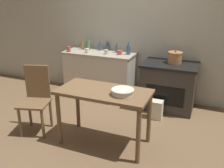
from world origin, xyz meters
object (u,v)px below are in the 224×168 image
bottle_left (100,47)px  bottle_center (117,49)px  work_table (104,99)px  bottle_center_left (108,47)px  bottle_far_left (82,45)px  cup_right (69,49)px  mixing_bowl_large (123,92)px  stock_pot (175,57)px  cup_end_right (87,51)px  flour_sack (156,109)px  cup_mid_right (120,52)px  bottle_mid_left (128,50)px  cup_far_right (106,52)px  stove (169,86)px  bottle_center_right (88,45)px  chair (36,97)px

bottle_left → bottle_center: 0.37m
work_table → bottle_center_left: (-0.70, 1.71, 0.30)m
work_table → bottle_far_left: 1.99m
bottle_left → cup_right: bottle_left is taller
mixing_bowl_large → stock_pot: bearing=76.8°
bottle_center → cup_end_right: 0.55m
flour_sack → cup_mid_right: cup_mid_right is taller
bottle_center_left → cup_mid_right: (0.36, -0.28, -0.02)m
mixing_bowl_large → bottle_mid_left: 1.63m
bottle_center_left → cup_end_right: 0.46m
work_table → mixing_bowl_large: mixing_bowl_large is taller
bottle_center_left → cup_far_right: (0.13, -0.34, -0.02)m
stove → bottle_center_right: 1.74m
stove → flour_sack: stove is taller
work_table → cup_far_right: bearing=112.7°
stock_pot → bottle_center: size_ratio=1.38×
bottle_left → bottle_mid_left: bearing=-10.3°
work_table → cup_end_right: (-0.93, 1.31, 0.28)m
chair → mixing_bowl_large: bearing=-15.7°
bottle_center → cup_right: bearing=-161.1°
bottle_center_left → cup_end_right: (-0.23, -0.40, -0.02)m
flour_sack → cup_end_right: 1.65m
bottle_center → cup_far_right: 0.24m
cup_mid_right → stock_pot: bearing=4.4°
chair → bottle_center_left: bearing=62.2°
chair → bottle_far_left: size_ratio=4.91×
chair → cup_far_right: size_ratio=11.36×
stove → bottle_center: 1.17m
bottle_center_right → cup_right: bottle_center_right is taller
chair → cup_far_right: 1.56m
cup_mid_right → cup_right: size_ratio=0.91×
cup_right → cup_end_right: cup_right is taller
chair → mixing_bowl_large: chair is taller
stock_pot → cup_far_right: stock_pot is taller
mixing_bowl_large → bottle_center: 1.77m
stove → cup_end_right: (-1.51, -0.13, 0.52)m
flour_sack → stock_pot: (0.16, 0.55, 0.75)m
work_table → bottle_mid_left: bottle_mid_left is taller
chair → stock_pot: stock_pot is taller
cup_far_right → flour_sack: bearing=-21.3°
work_table → chair: 1.07m
stove → bottle_center: size_ratio=5.25×
stove → work_table: stove is taller
bottle_center → cup_mid_right: size_ratio=1.99×
bottle_far_left → cup_far_right: size_ratio=2.31×
mixing_bowl_large → bottle_center: bearing=114.0°
bottle_mid_left → cup_mid_right: (-0.14, -0.07, -0.05)m
stove → bottle_center_right: size_ratio=3.90×
stock_pot → cup_end_right: 1.58m
bottle_center_left → flour_sack: bearing=-32.7°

